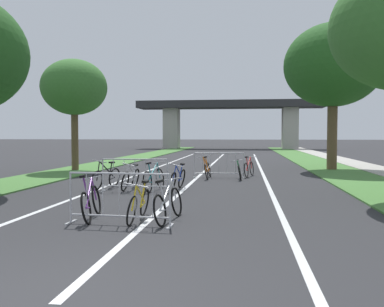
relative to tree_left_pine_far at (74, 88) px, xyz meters
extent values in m
plane|color=#2B2B2D|center=(6.42, -15.30, -4.12)|extent=(300.00, 300.00, 0.00)
cube|color=#477A38|center=(0.02, 8.53, -4.09)|extent=(2.61, 58.24, 0.05)
cube|color=#477A38|center=(12.82, 8.53, -4.09)|extent=(2.61, 58.24, 0.05)
cube|color=#ADA89E|center=(15.01, 8.53, -4.08)|extent=(1.78, 58.24, 0.08)
cube|color=silver|center=(6.42, 1.55, -4.11)|extent=(0.14, 33.69, 0.01)
cube|color=silver|center=(9.22, 1.55, -4.11)|extent=(0.14, 33.69, 0.01)
cube|color=silver|center=(3.62, 1.55, -4.11)|extent=(0.14, 33.69, 0.01)
cube|color=#2D2D30|center=(6.42, 32.84, 1.53)|extent=(23.50, 4.11, 0.91)
cube|color=#ADA89E|center=(-1.11, 32.84, -1.52)|extent=(1.87, 2.40, 5.19)
cube|color=#ADA89E|center=(13.95, 32.84, -1.52)|extent=(1.87, 2.40, 5.19)
cylinder|color=brown|center=(0.00, 0.00, -2.65)|extent=(0.34, 0.34, 2.94)
ellipsoid|color=#38702D|center=(0.00, 0.00, 0.03)|extent=(3.23, 3.23, 2.75)
cylinder|color=brown|center=(12.77, 2.05, -2.39)|extent=(0.49, 0.49, 3.46)
ellipsoid|color=#23561E|center=(12.77, 2.05, 1.18)|extent=(4.90, 4.90, 4.17)
cylinder|color=#ADADB2|center=(4.90, -11.49, -3.59)|extent=(0.04, 0.04, 1.05)
cube|color=#ADADB2|center=(4.90, -11.49, -4.10)|extent=(0.08, 0.44, 0.03)
cylinder|color=#ADADB2|center=(6.97, -11.60, -3.59)|extent=(0.04, 0.04, 1.05)
cube|color=#ADADB2|center=(6.97, -11.60, -4.10)|extent=(0.08, 0.44, 0.03)
cylinder|color=#ADADB2|center=(5.94, -11.54, -3.09)|extent=(2.07, 0.15, 0.04)
cylinder|color=#ADADB2|center=(5.94, -11.54, -3.94)|extent=(2.07, 0.15, 0.04)
cylinder|color=#ADADB2|center=(5.25, -11.51, -3.50)|extent=(0.02, 0.02, 0.87)
cylinder|color=#ADADB2|center=(5.59, -11.52, -3.50)|extent=(0.02, 0.02, 0.87)
cylinder|color=#ADADB2|center=(5.94, -11.54, -3.50)|extent=(0.02, 0.02, 0.87)
cylinder|color=#ADADB2|center=(6.28, -11.56, -3.50)|extent=(0.02, 0.02, 0.87)
cylinder|color=#ADADB2|center=(6.63, -11.58, -3.50)|extent=(0.02, 0.02, 0.87)
cylinder|color=#ADADB2|center=(3.94, -6.94, -3.59)|extent=(0.04, 0.04, 1.05)
cube|color=#ADADB2|center=(3.94, -6.94, -4.10)|extent=(0.07, 0.44, 0.03)
cylinder|color=#ADADB2|center=(6.01, -6.89, -3.59)|extent=(0.04, 0.04, 1.05)
cube|color=#ADADB2|center=(6.01, -6.89, -4.10)|extent=(0.07, 0.44, 0.03)
cylinder|color=#ADADB2|center=(4.98, -6.92, -3.09)|extent=(2.07, 0.09, 0.04)
cylinder|color=#ADADB2|center=(4.98, -6.92, -3.94)|extent=(2.07, 0.09, 0.04)
cylinder|color=#ADADB2|center=(4.29, -6.94, -3.50)|extent=(0.02, 0.02, 0.87)
cylinder|color=#ADADB2|center=(4.63, -6.93, -3.50)|extent=(0.02, 0.02, 0.87)
cylinder|color=#ADADB2|center=(4.98, -6.92, -3.50)|extent=(0.02, 0.02, 0.87)
cylinder|color=#ADADB2|center=(5.32, -6.91, -3.50)|extent=(0.02, 0.02, 0.87)
cylinder|color=#ADADB2|center=(5.67, -6.90, -3.50)|extent=(0.02, 0.02, 0.87)
cylinder|color=#ADADB2|center=(6.28, -2.33, -3.59)|extent=(0.04, 0.04, 1.05)
cube|color=#ADADB2|center=(6.28, -2.33, -4.10)|extent=(0.08, 0.44, 0.03)
cylinder|color=#ADADB2|center=(8.35, -2.25, -3.59)|extent=(0.04, 0.04, 1.05)
cube|color=#ADADB2|center=(8.35, -2.25, -4.10)|extent=(0.08, 0.44, 0.03)
cylinder|color=#ADADB2|center=(7.32, -2.29, -3.09)|extent=(2.07, 0.12, 0.04)
cylinder|color=#ADADB2|center=(7.32, -2.29, -3.94)|extent=(2.07, 0.12, 0.04)
cylinder|color=#ADADB2|center=(6.63, -2.32, -3.50)|extent=(0.02, 0.02, 0.87)
cylinder|color=#ADADB2|center=(6.97, -2.31, -3.50)|extent=(0.02, 0.02, 0.87)
cylinder|color=#ADADB2|center=(7.32, -2.29, -3.50)|extent=(0.02, 0.02, 0.87)
cylinder|color=#ADADB2|center=(7.66, -2.28, -3.50)|extent=(0.02, 0.02, 0.87)
cylinder|color=#ADADB2|center=(8.01, -2.27, -3.50)|extent=(0.02, 0.02, 0.87)
torus|color=black|center=(4.70, -5.83, -3.80)|extent=(0.20, 0.65, 0.64)
torus|color=black|center=(4.66, -6.91, -3.80)|extent=(0.20, 0.65, 0.64)
cylinder|color=silver|center=(4.74, -6.34, -3.53)|extent=(0.11, 1.06, 0.57)
cylinder|color=silver|center=(4.73, -6.14, -3.59)|extent=(0.16, 0.12, 0.52)
cylinder|color=silver|center=(4.69, -6.00, -3.82)|extent=(0.05, 0.35, 0.08)
cylinder|color=silver|center=(4.71, -6.89, -3.53)|extent=(0.15, 0.09, 0.54)
cube|color=black|center=(4.79, -6.10, -3.33)|extent=(0.12, 0.24, 0.07)
cylinder|color=#99999E|center=(4.77, -6.86, -3.27)|extent=(0.44, 0.05, 0.12)
torus|color=black|center=(8.19, -2.30, -3.82)|extent=(0.17, 0.60, 0.60)
torus|color=black|center=(8.20, -3.33, -3.82)|extent=(0.17, 0.60, 0.60)
cylinder|color=#1E7238|center=(8.14, -2.79, -3.58)|extent=(0.13, 1.00, 0.52)
cylinder|color=#1E7238|center=(8.15, -2.60, -3.61)|extent=(0.15, 0.12, 0.51)
cylinder|color=#1E7238|center=(8.19, -2.47, -3.84)|extent=(0.04, 0.33, 0.07)
cylinder|color=#1E7238|center=(8.15, -3.31, -3.58)|extent=(0.14, 0.09, 0.49)
cube|color=black|center=(8.10, -2.56, -3.37)|extent=(0.11, 0.24, 0.07)
cylinder|color=#99999E|center=(8.10, -3.28, -3.33)|extent=(0.44, 0.03, 0.12)
torus|color=black|center=(6.30, -5.84, -3.79)|extent=(0.25, 0.67, 0.65)
torus|color=black|center=(6.17, -6.90, -3.79)|extent=(0.25, 0.67, 0.65)
cylinder|color=#1E389E|center=(6.29, -6.35, -3.53)|extent=(0.06, 1.04, 0.56)
cylinder|color=#1E389E|center=(6.31, -6.14, -3.56)|extent=(0.17, 0.11, 0.56)
cylinder|color=#1E389E|center=(6.27, -6.00, -3.82)|extent=(0.08, 0.35, 0.08)
cylinder|color=#1E389E|center=(6.23, -6.88, -3.53)|extent=(0.15, 0.08, 0.53)
cube|color=black|center=(6.37, -6.11, -3.29)|extent=(0.14, 0.25, 0.07)
cylinder|color=#99999E|center=(6.28, -6.86, -3.27)|extent=(0.43, 0.08, 0.11)
torus|color=black|center=(5.27, -11.60, -3.78)|extent=(0.27, 0.69, 0.66)
torus|color=black|center=(5.10, -10.58, -3.78)|extent=(0.27, 0.69, 0.66)
cylinder|color=#662884|center=(5.15, -11.12, -3.53)|extent=(0.30, 0.98, 0.54)
cylinder|color=#662884|center=(5.17, -11.32, -3.50)|extent=(0.16, 0.14, 0.67)
cylinder|color=#662884|center=(5.25, -11.43, -3.81)|extent=(0.08, 0.34, 0.08)
cylinder|color=#662884|center=(5.06, -10.61, -3.53)|extent=(0.13, 0.11, 0.51)
cube|color=black|center=(5.12, -11.36, -3.17)|extent=(0.15, 0.25, 0.07)
cylinder|color=#99999E|center=(5.02, -10.64, -3.28)|extent=(0.43, 0.10, 0.11)
torus|color=black|center=(6.78, -11.62, -3.80)|extent=(0.24, 0.66, 0.64)
torus|color=black|center=(6.92, -10.53, -3.80)|extent=(0.24, 0.66, 0.64)
cylinder|color=#B7B7BC|center=(6.80, -11.09, -3.55)|extent=(0.08, 1.07, 0.54)
cylinder|color=#B7B7BC|center=(6.77, -11.30, -3.55)|extent=(0.17, 0.11, 0.59)
cylinder|color=#B7B7BC|center=(6.80, -11.44, -3.82)|extent=(0.08, 0.36, 0.08)
cylinder|color=#B7B7BC|center=(6.87, -10.54, -3.55)|extent=(0.14, 0.08, 0.51)
cube|color=black|center=(6.71, -11.33, -3.26)|extent=(0.14, 0.25, 0.07)
cylinder|color=#99999E|center=(6.82, -10.56, -3.30)|extent=(0.45, 0.09, 0.11)
torus|color=black|center=(6.89, -2.14, -3.80)|extent=(0.19, 0.64, 0.63)
torus|color=black|center=(6.87, -3.20, -3.80)|extent=(0.19, 0.64, 0.63)
cylinder|color=orange|center=(6.82, -2.64, -3.50)|extent=(0.19, 1.03, 0.64)
cylinder|color=orange|center=(6.83, -2.44, -3.55)|extent=(0.18, 0.13, 0.60)
cylinder|color=orange|center=(6.90, -2.31, -3.82)|extent=(0.03, 0.34, 0.07)
cylinder|color=orange|center=(6.81, -3.17, -3.50)|extent=(0.17, 0.09, 0.61)
cube|color=black|center=(6.77, -2.40, -3.25)|extent=(0.11, 0.24, 0.07)
cylinder|color=#99999E|center=(6.74, -3.15, -3.19)|extent=(0.50, 0.04, 0.14)
torus|color=black|center=(6.23, -10.63, -3.81)|extent=(0.14, 0.61, 0.61)
torus|color=black|center=(6.22, -11.63, -3.81)|extent=(0.14, 0.61, 0.61)
cylinder|color=gold|center=(6.26, -11.10, -3.56)|extent=(0.12, 0.98, 0.53)
cylinder|color=gold|center=(6.26, -10.91, -3.59)|extent=(0.14, 0.12, 0.55)
cylinder|color=gold|center=(6.22, -10.79, -3.83)|extent=(0.04, 0.33, 0.07)
cylinder|color=gold|center=(6.26, -11.61, -3.56)|extent=(0.12, 0.09, 0.51)
cube|color=black|center=(6.30, -10.88, -3.32)|extent=(0.11, 0.24, 0.07)
cylinder|color=#99999E|center=(6.30, -11.58, -3.31)|extent=(0.50, 0.03, 0.11)
torus|color=black|center=(5.43, -7.08, -3.78)|extent=(0.24, 0.69, 0.68)
torus|color=black|center=(5.60, -6.02, -3.78)|extent=(0.24, 0.69, 0.68)
cylinder|color=#197A7F|center=(5.47, -6.57, -3.52)|extent=(0.12, 1.04, 0.56)
cylinder|color=#197A7F|center=(5.44, -6.78, -3.53)|extent=(0.15, 0.11, 0.61)
cylinder|color=#197A7F|center=(5.46, -6.91, -3.80)|extent=(0.09, 0.35, 0.08)
cylinder|color=#197A7F|center=(5.55, -6.04, -3.52)|extent=(0.13, 0.08, 0.53)
cube|color=black|center=(5.39, -6.81, -3.22)|extent=(0.14, 0.25, 0.06)
cylinder|color=#99999E|center=(5.51, -6.06, -3.25)|extent=(0.55, 0.11, 0.11)
torus|color=black|center=(3.97, -5.87, -3.79)|extent=(0.29, 0.67, 0.66)
torus|color=black|center=(3.71, -6.87, -3.79)|extent=(0.29, 0.67, 0.66)
cylinder|color=black|center=(3.88, -6.36, -3.48)|extent=(0.21, 1.00, 0.65)
cylinder|color=black|center=(3.92, -6.16, -3.54)|extent=(0.14, 0.10, 0.59)
cylinder|color=black|center=(3.92, -6.03, -3.81)|extent=(0.12, 0.33, 0.08)
cylinder|color=black|center=(3.76, -6.86, -3.48)|extent=(0.13, 0.07, 0.62)
cube|color=black|center=(3.97, -6.14, -3.25)|extent=(0.16, 0.26, 0.06)
cylinder|color=#99999E|center=(3.80, -6.84, -3.17)|extent=(0.51, 0.16, 0.09)
torus|color=black|center=(8.46, -2.15, -3.80)|extent=(0.25, 0.63, 0.63)
torus|color=black|center=(8.70, -1.22, -3.80)|extent=(0.25, 0.63, 0.63)
cylinder|color=red|center=(8.55, -1.70, -3.56)|extent=(0.22, 0.92, 0.53)
cylinder|color=red|center=(8.51, -1.88, -3.56)|extent=(0.12, 0.10, 0.59)
cylinder|color=red|center=(8.50, -2.00, -3.83)|extent=(0.11, 0.31, 0.07)
cylinder|color=red|center=(8.67, -1.24, -3.56)|extent=(0.10, 0.08, 0.50)
cube|color=black|center=(8.47, -1.91, -3.27)|extent=(0.16, 0.26, 0.06)
cylinder|color=#99999E|center=(8.64, -1.25, -3.31)|extent=(0.53, 0.16, 0.08)
camera|label=1|loc=(8.41, -19.29, -2.32)|focal=38.07mm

